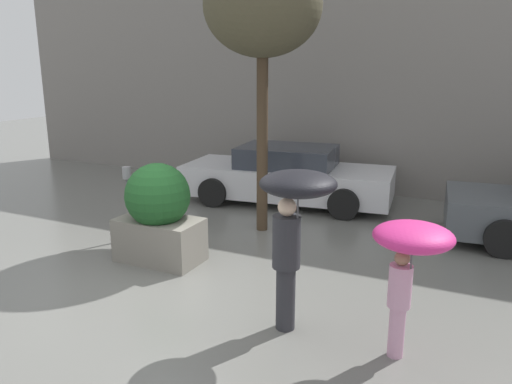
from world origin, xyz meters
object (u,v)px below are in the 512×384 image
Objects in this scene: parked_car_near at (287,176)px; street_tree at (263,8)px; planter_box at (159,214)px; person_adult at (294,212)px; person_child at (410,251)px; parking_meter at (128,188)px.

parked_car_near is 0.98× the size of street_tree.
planter_box is at bearing -110.99° from street_tree.
parked_car_near is at bearing 127.52° from person_adult.
person_child reaches higher than parked_car_near.
parking_meter is at bearing -140.89° from street_tree.
street_tree is at bearing 69.01° from planter_box.
planter_box is 1.19× the size of parking_meter.
parked_car_near is (0.48, 3.99, -0.17)m from planter_box.
street_tree is (0.78, 2.04, 3.09)m from planter_box.
parking_meter is at bearing -172.40° from person_child.
street_tree is (-1.82, 3.13, 2.44)m from person_adult.
person_child is 0.31× the size of street_tree.
street_tree reaches higher than parking_meter.
street_tree is at bearing 135.02° from person_adult.
person_adult is at bearing -24.31° from parking_meter.
planter_box is at bearing -169.71° from person_child.
person_child is at bearing 12.83° from person_adult.
planter_box is 1.04× the size of person_child.
person_child is at bearing -16.41° from planter_box.
street_tree reaches higher than person_child.
person_child is 6.16m from parked_car_near.
parked_car_near is (-3.36, 5.12, -0.60)m from person_child.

